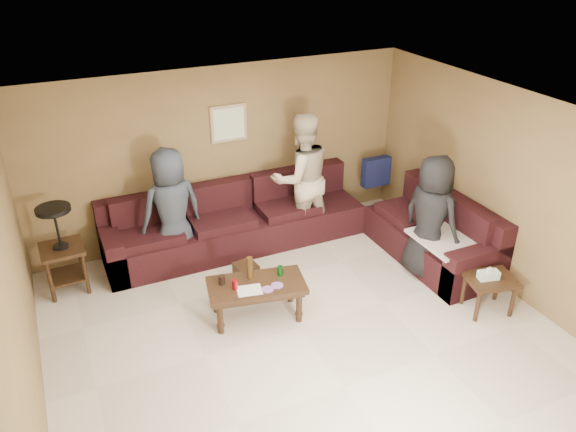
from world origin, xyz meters
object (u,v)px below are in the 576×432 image
object	(u,v)px
coffee_table	(256,288)
person_middle	(301,178)
end_table_left	(61,248)
person_right	(431,218)
side_table_right	(490,282)
person_left	(172,210)
sectional_sofa	(305,231)
waste_bin	(246,275)

from	to	relation	value
coffee_table	person_middle	distance (m)	2.06
end_table_left	coffee_table	bearing A→B (deg)	-37.74
coffee_table	person_right	distance (m)	2.41
end_table_left	side_table_right	size ratio (longest dim) A/B	1.80
side_table_right	person_middle	bearing A→B (deg)	115.98
coffee_table	person_left	distance (m)	1.66
sectional_sofa	person_right	bearing A→B (deg)	-44.56
coffee_table	person_right	size ratio (longest dim) A/B	0.73
person_right	sectional_sofa	bearing A→B (deg)	30.60
sectional_sofa	coffee_table	world-z (taller)	sectional_sofa
side_table_right	waste_bin	size ratio (longest dim) A/B	2.05
sectional_sofa	person_left	xyz separation A→B (m)	(-1.74, 0.39, 0.52)
person_middle	person_right	distance (m)	1.90
side_table_right	person_right	xyz separation A→B (m)	(-0.17, 0.97, 0.43)
waste_bin	person_middle	world-z (taller)	person_middle
person_right	person_left	bearing A→B (deg)	46.96
sectional_sofa	coffee_table	xyz separation A→B (m)	(-1.17, -1.11, 0.07)
sectional_sofa	person_middle	size ratio (longest dim) A/B	2.46
end_table_left	waste_bin	world-z (taller)	end_table_left
end_table_left	person_left	size ratio (longest dim) A/B	0.69
coffee_table	person_right	world-z (taller)	person_right
coffee_table	waste_bin	world-z (taller)	coffee_table
waste_bin	person_right	world-z (taller)	person_right
person_left	person_middle	distance (m)	1.87
sectional_sofa	waste_bin	bearing A→B (deg)	-156.54
waste_bin	person_left	bearing A→B (deg)	128.61
coffee_table	waste_bin	xyz separation A→B (m)	(0.12, 0.65, -0.24)
sectional_sofa	person_right	distance (m)	1.76
sectional_sofa	side_table_right	size ratio (longest dim) A/B	7.17
side_table_right	person_left	distance (m)	4.04
sectional_sofa	waste_bin	world-z (taller)	sectional_sofa
waste_bin	end_table_left	bearing A→B (deg)	157.29
sectional_sofa	waste_bin	xyz separation A→B (m)	(-1.06, -0.46, -0.17)
side_table_right	person_right	size ratio (longest dim) A/B	0.39
end_table_left	person_middle	world-z (taller)	person_middle
end_table_left	person_left	xyz separation A→B (m)	(1.40, -0.02, 0.23)
person_left	person_middle	size ratio (longest dim) A/B	0.89
end_table_left	side_table_right	world-z (taller)	end_table_left
person_left	person_right	size ratio (longest dim) A/B	1.01
person_left	side_table_right	bearing A→B (deg)	132.23
person_middle	sectional_sofa	bearing A→B (deg)	70.89
sectional_sofa	coffee_table	size ratio (longest dim) A/B	3.85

